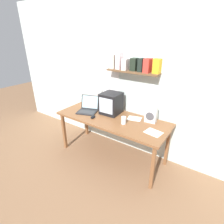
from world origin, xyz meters
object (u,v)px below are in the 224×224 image
corner_desk (112,121)px  juice_glass (124,121)px  computer_mouse (93,117)px  loose_paper_near_laptop (134,119)px  desk_lamp (100,94)px  laptop (88,108)px  space_heater (151,114)px  open_notebook (153,132)px  crt_monitor (111,103)px

corner_desk → juice_glass: juice_glass is taller
computer_mouse → loose_paper_near_laptop: (0.56, 0.35, -0.01)m
computer_mouse → desk_lamp: bearing=109.1°
laptop → desk_lamp: 0.31m
corner_desk → space_heater: size_ratio=7.27×
laptop → juice_glass: (0.75, -0.07, -0.01)m
computer_mouse → open_notebook: bearing=6.5°
laptop → open_notebook: size_ratio=1.64×
loose_paper_near_laptop → open_notebook: bearing=-30.0°
loose_paper_near_laptop → space_heater: bearing=10.5°
corner_desk → computer_mouse: bearing=-144.3°
space_heater → open_notebook: 0.35m
desk_lamp → open_notebook: size_ratio=1.57×
corner_desk → desk_lamp: 0.53m
corner_desk → space_heater: 0.63m
desk_lamp → computer_mouse: size_ratio=3.42×
open_notebook → loose_paper_near_laptop: 0.48m
corner_desk → laptop: bearing=-179.2°
open_notebook → laptop: bearing=177.2°
crt_monitor → laptop: size_ratio=0.87×
crt_monitor → loose_paper_near_laptop: crt_monitor is taller
computer_mouse → open_notebook: computer_mouse is taller
crt_monitor → juice_glass: bearing=-33.1°
juice_glass → computer_mouse: size_ratio=1.02×
corner_desk → loose_paper_near_laptop: size_ratio=7.36×
corner_desk → laptop: 0.50m
laptop → loose_paper_near_laptop: size_ratio=1.62×
laptop → open_notebook: laptop is taller
juice_glass → open_notebook: size_ratio=0.47×
crt_monitor → space_heater: 0.68m
open_notebook → space_heater: bearing=120.0°
laptop → desk_lamp: (0.13, 0.17, 0.23)m
corner_desk → loose_paper_near_laptop: (0.31, 0.17, 0.06)m
computer_mouse → crt_monitor: bearing=68.4°
laptop → computer_mouse: (0.24, -0.17, -0.05)m
crt_monitor → desk_lamp: (-0.25, 0.02, 0.12)m
juice_glass → corner_desk: bearing=164.1°
computer_mouse → open_notebook: size_ratio=0.46×
laptop → space_heater: laptop is taller
desk_lamp → juice_glass: bearing=-29.8°
desk_lamp → space_heater: desk_lamp is taller
computer_mouse → loose_paper_near_laptop: size_ratio=0.45×
desk_lamp → corner_desk: bearing=-33.3°
corner_desk → crt_monitor: size_ratio=5.23×
crt_monitor → space_heater: size_ratio=1.39×
laptop → computer_mouse: size_ratio=3.58×
corner_desk → crt_monitor: 0.30m
open_notebook → juice_glass: bearing=-179.2°
laptop → corner_desk: bearing=-18.1°
juice_glass → computer_mouse: juice_glass is taller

